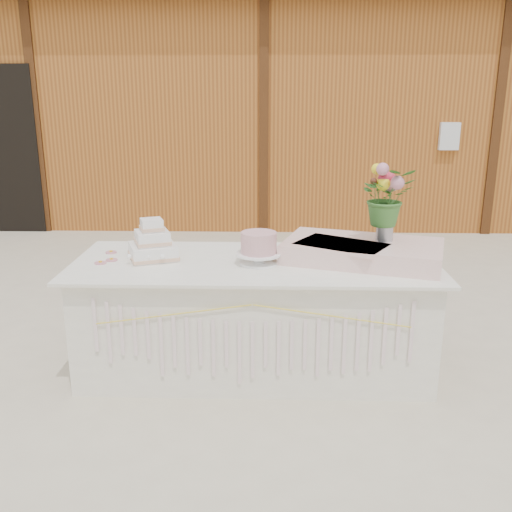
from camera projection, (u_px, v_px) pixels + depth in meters
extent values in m
plane|color=beige|center=(255.00, 367.00, 3.98)|extent=(80.00, 80.00, 0.00)
cube|color=#A56122|center=(266.00, 114.00, 9.33)|extent=(12.00, 4.00, 3.00)
cube|color=#3C2A21|center=(266.00, 5.00, 8.87)|extent=(12.60, 4.60, 0.30)
cube|color=white|center=(255.00, 317.00, 3.88)|extent=(2.28, 0.88, 0.75)
cube|color=white|center=(255.00, 263.00, 3.77)|extent=(2.40, 1.00, 0.02)
cube|color=white|center=(153.00, 251.00, 3.82)|extent=(0.37, 0.37, 0.10)
cube|color=#E5B290|center=(153.00, 256.00, 3.83)|extent=(0.39, 0.39, 0.02)
cube|color=white|center=(152.00, 238.00, 3.79)|extent=(0.27, 0.27, 0.09)
cube|color=#E5B290|center=(153.00, 241.00, 3.80)|extent=(0.28, 0.28, 0.02)
cube|color=white|center=(152.00, 225.00, 3.77)|extent=(0.18, 0.18, 0.08)
cube|color=#E5B290|center=(152.00, 228.00, 3.77)|extent=(0.19, 0.19, 0.02)
cylinder|color=white|center=(259.00, 263.00, 3.71)|extent=(0.25, 0.25, 0.02)
cylinder|color=white|center=(259.00, 258.00, 3.70)|extent=(0.07, 0.07, 0.05)
cylinder|color=white|center=(259.00, 254.00, 3.69)|extent=(0.29, 0.29, 0.01)
cylinder|color=#E0A2A6|center=(259.00, 243.00, 3.67)|extent=(0.23, 0.23, 0.14)
cube|color=#FBD4C9|center=(363.00, 251.00, 3.77)|extent=(1.14, 0.86, 0.13)
cylinder|color=#ABABB0|center=(385.00, 229.00, 3.77)|extent=(0.11, 0.11, 0.15)
imported|color=#3B722D|center=(387.00, 189.00, 3.69)|extent=(0.38, 0.34, 0.39)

